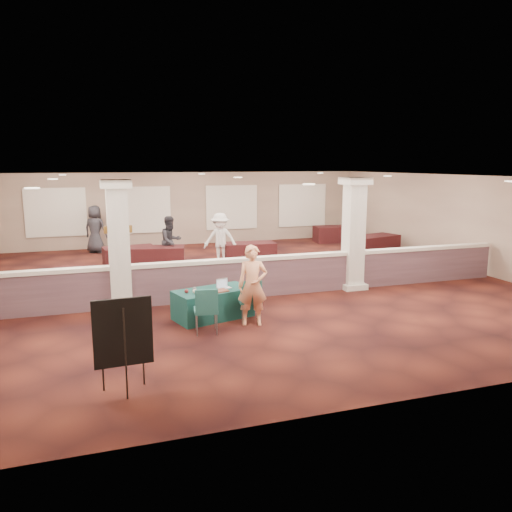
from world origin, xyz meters
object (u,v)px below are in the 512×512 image
object	(u,v)px
easel_board	(123,333)
attendee_b	(220,239)
far_table_back_right	(334,234)
attendee_d	(95,229)
conf_chair_main	(251,297)
near_table	(213,304)
conf_chair_side	(206,307)
attendee_c	(357,240)
far_table_front_right	(375,245)
far_table_back_left	(129,257)
far_table_back_center	(158,257)
attendee_a	(171,241)
woman	(253,285)
far_table_front_left	(85,281)
far_table_front_center	(249,253)

from	to	relation	value
easel_board	attendee_b	xyz separation A→B (m)	(3.93, 9.38, -0.06)
far_table_back_right	attendee_d	bearing A→B (deg)	177.27
conf_chair_main	attendee_d	bearing A→B (deg)	114.48
near_table	conf_chair_side	size ratio (longest dim) A/B	1.77
attendee_c	attendee_d	bearing A→B (deg)	101.79
attendee_d	far_table_front_right	bearing A→B (deg)	-169.69
far_table_back_left	far_table_back_center	size ratio (longest dim) A/B	0.95
far_table_back_left	near_table	bearing A→B (deg)	-78.00
conf_chair_side	attendee_a	distance (m)	7.47
attendee_a	attendee_d	xyz separation A→B (m)	(-2.50, 3.61, 0.08)
near_table	attendee_b	bearing A→B (deg)	58.41
attendee_a	attendee_b	world-z (taller)	attendee_b
conf_chair_main	woman	xyz separation A→B (m)	(-0.00, -0.16, 0.31)
far_table_front_left	attendee_d	bearing A→B (deg)	86.77
conf_chair_main	conf_chair_side	distance (m)	1.23
far_table_front_center	attendee_c	bearing A→B (deg)	-18.97
woman	far_table_front_right	bearing A→B (deg)	58.73
far_table_front_left	conf_chair_side	bearing A→B (deg)	-60.36
conf_chair_side	far_table_front_center	world-z (taller)	conf_chair_side
conf_chair_side	far_table_front_right	size ratio (longest dim) A/B	0.52
far_table_front_left	attendee_c	size ratio (longest dim) A/B	1.04
far_table_front_right	attendee_a	world-z (taller)	attendee_a
far_table_back_right	far_table_back_left	bearing A→B (deg)	-163.51
far_table_front_right	far_table_back_center	distance (m)	8.50
woman	attendee_d	size ratio (longest dim) A/B	0.94
attendee_a	easel_board	bearing A→B (deg)	-130.16
attendee_d	far_table_back_right	bearing A→B (deg)	-151.56
far_table_front_right	far_table_back_right	world-z (taller)	far_table_front_right
far_table_back_left	far_table_back_right	size ratio (longest dim) A/B	0.96
far_table_back_left	far_table_back_right	xyz separation A→B (m)	(9.43, 2.79, 0.01)
far_table_front_right	attendee_a	size ratio (longest dim) A/B	1.09
far_table_front_right	far_table_back_center	size ratio (longest dim) A/B	1.05
conf_chair_side	easel_board	world-z (taller)	easel_board
near_table	woman	xyz separation A→B (m)	(0.74, -0.75, 0.56)
near_table	far_table_back_right	xyz separation A→B (m)	(8.00, 9.50, 0.03)
woman	far_table_front_left	distance (m)	5.46
conf_chair_main	far_table_front_center	world-z (taller)	conf_chair_main
conf_chair_side	attendee_c	distance (m)	9.00
far_table_back_left	attendee_b	bearing A→B (deg)	-12.79
far_table_front_center	conf_chair_side	bearing A→B (deg)	-114.22
woman	attendee_c	world-z (taller)	woman
far_table_back_center	far_table_back_right	distance (m)	9.12
far_table_front_center	far_table_back_right	size ratio (longest dim) A/B	1.02
attendee_b	conf_chair_main	bearing A→B (deg)	-72.20
far_table_back_left	far_table_front_left	bearing A→B (deg)	-113.06
far_table_back_right	woman	bearing A→B (deg)	-125.31
conf_chair_side	attendee_a	world-z (taller)	attendee_a
attendee_c	attendee_d	distance (m)	10.42
near_table	easel_board	world-z (taller)	easel_board
easel_board	woman	bearing A→B (deg)	38.60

